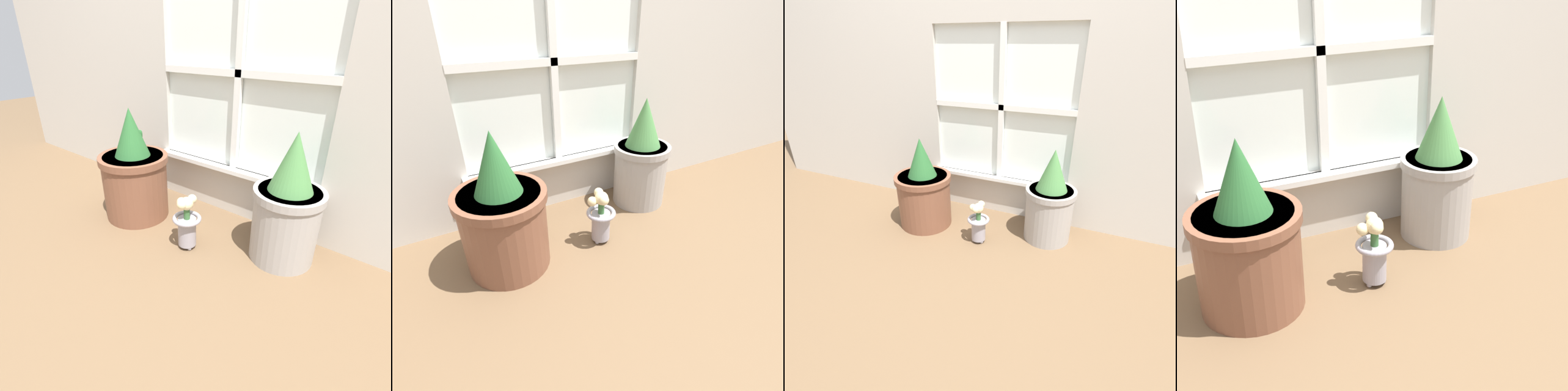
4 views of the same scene
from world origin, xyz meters
The scene contains 4 objects.
ground_plane centered at (0.00, 0.00, 0.00)m, with size 10.00×10.00×0.00m, color brown.
potted_plant_left centered at (-0.41, 0.16, 0.25)m, with size 0.38×0.38×0.62m.
potted_plant_right centered at (0.41, 0.32, 0.26)m, with size 0.31×0.31×0.61m.
flower_vase centered at (0.02, 0.10, 0.15)m, with size 0.14×0.14×0.28m.
Camera 2 is at (-0.60, -0.91, 0.97)m, focal length 28.00 mm.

